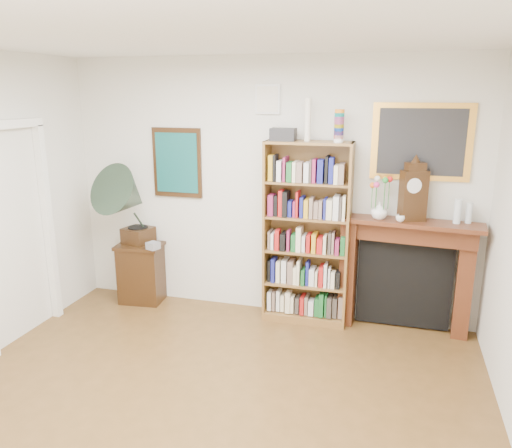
# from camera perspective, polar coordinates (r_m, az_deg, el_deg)

# --- Properties ---
(room) EXTENTS (4.51, 5.01, 2.81)m
(room) POSITION_cam_1_polar(r_m,az_deg,el_deg) (3.16, -10.09, -4.32)
(room) COLOR #543919
(room) RESTS_ON ground
(door_casing) EXTENTS (0.08, 1.02, 2.17)m
(door_casing) POSITION_cam_1_polar(r_m,az_deg,el_deg) (5.37, -25.94, 0.84)
(door_casing) COLOR white
(door_casing) RESTS_ON left_wall
(teal_poster) EXTENTS (0.58, 0.04, 0.78)m
(teal_poster) POSITION_cam_1_polar(r_m,az_deg,el_deg) (5.73, -9.01, 6.92)
(teal_poster) COLOR black
(teal_poster) RESTS_ON back_wall
(small_picture) EXTENTS (0.26, 0.04, 0.30)m
(small_picture) POSITION_cam_1_polar(r_m,az_deg,el_deg) (5.32, 1.34, 14.07)
(small_picture) COLOR white
(small_picture) RESTS_ON back_wall
(gilt_painting) EXTENTS (0.95, 0.04, 0.75)m
(gilt_painting) POSITION_cam_1_polar(r_m,az_deg,el_deg) (5.18, 18.36, 8.88)
(gilt_painting) COLOR gold
(gilt_painting) RESTS_ON back_wall
(bookshelf) EXTENTS (0.90, 0.32, 2.24)m
(bookshelf) POSITION_cam_1_polar(r_m,az_deg,el_deg) (5.24, 5.84, 0.01)
(bookshelf) COLOR brown
(bookshelf) RESTS_ON floor
(side_cabinet) EXTENTS (0.56, 0.43, 0.71)m
(side_cabinet) POSITION_cam_1_polar(r_m,az_deg,el_deg) (6.07, -12.97, -5.47)
(side_cabinet) COLOR black
(side_cabinet) RESTS_ON floor
(fireplace) EXTENTS (1.44, 0.46, 1.19)m
(fireplace) POSITION_cam_1_polar(r_m,az_deg,el_deg) (5.36, 16.72, -4.51)
(fireplace) COLOR #44230F
(fireplace) RESTS_ON floor
(gramophone) EXTENTS (0.76, 0.86, 0.97)m
(gramophone) POSITION_cam_1_polar(r_m,az_deg,el_deg) (5.75, -14.36, 2.70)
(gramophone) COLOR black
(gramophone) RESTS_ON side_cabinet
(cd_stack) EXTENTS (0.15, 0.15, 0.08)m
(cd_stack) POSITION_cam_1_polar(r_m,az_deg,el_deg) (5.74, -11.69, -2.44)
(cd_stack) COLOR #A1A1AD
(cd_stack) RESTS_ON side_cabinet
(mantel_clock) EXTENTS (0.28, 0.22, 0.58)m
(mantel_clock) POSITION_cam_1_polar(r_m,az_deg,el_deg) (5.10, 17.53, 3.40)
(mantel_clock) COLOR black
(mantel_clock) RESTS_ON fireplace
(flower_vase) EXTENTS (0.20, 0.20, 0.17)m
(flower_vase) POSITION_cam_1_polar(r_m,az_deg,el_deg) (5.13, 13.91, 1.50)
(flower_vase) COLOR white
(flower_vase) RESTS_ON fireplace
(teacup) EXTENTS (0.09, 0.09, 0.07)m
(teacup) POSITION_cam_1_polar(r_m,az_deg,el_deg) (5.07, 16.18, 0.63)
(teacup) COLOR silver
(teacup) RESTS_ON fireplace
(bottle_left) EXTENTS (0.07, 0.07, 0.24)m
(bottle_left) POSITION_cam_1_polar(r_m,az_deg,el_deg) (5.17, 22.05, 1.36)
(bottle_left) COLOR silver
(bottle_left) RESTS_ON fireplace
(bottle_right) EXTENTS (0.06, 0.06, 0.20)m
(bottle_right) POSITION_cam_1_polar(r_m,az_deg,el_deg) (5.23, 23.16, 1.16)
(bottle_right) COLOR silver
(bottle_right) RESTS_ON fireplace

